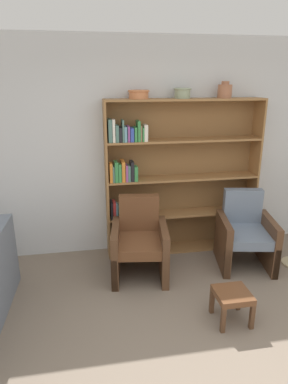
{
  "coord_description": "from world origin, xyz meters",
  "views": [
    {
      "loc": [
        -1.04,
        -1.96,
        2.25
      ],
      "look_at": [
        -0.36,
        1.87,
        0.95
      ],
      "focal_mm": 32.0,
      "sensor_mm": 36.0,
      "label": 1
    }
  ],
  "objects_px": {
    "bowl_copper": "(182,92)",
    "bookshelf": "(169,181)",
    "vase_tall": "(225,91)",
    "footstool": "(232,298)",
    "armchair_cushioned": "(245,234)",
    "bowl_cream": "(139,94)",
    "armchair_leather": "(140,242)"
  },
  "relations": [
    {
      "from": "bowl_cream",
      "to": "footstool",
      "type": "height_order",
      "value": "bowl_cream"
    },
    {
      "from": "bowl_copper",
      "to": "armchair_cushioned",
      "type": "relative_size",
      "value": 0.23
    },
    {
      "from": "vase_tall",
      "to": "armchair_leather",
      "type": "relative_size",
      "value": 0.22
    },
    {
      "from": "armchair_leather",
      "to": "vase_tall",
      "type": "bearing_deg",
      "value": -147.74
    },
    {
      "from": "bowl_copper",
      "to": "bookshelf",
      "type": "bearing_deg",
      "value": 170.39
    },
    {
      "from": "armchair_cushioned",
      "to": "bowl_cream",
      "type": "bearing_deg",
      "value": -11.56
    },
    {
      "from": "bowl_cream",
      "to": "armchair_cushioned",
      "type": "relative_size",
      "value": 0.28
    },
    {
      "from": "bookshelf",
      "to": "armchair_leather",
      "type": "relative_size",
      "value": 2.2
    },
    {
      "from": "bowl_copper",
      "to": "armchair_cushioned",
      "type": "bearing_deg",
      "value": -35.86
    },
    {
      "from": "bookshelf",
      "to": "armchair_cushioned",
      "type": "bearing_deg",
      "value": -32.39
    },
    {
      "from": "bookshelf",
      "to": "bowl_cream",
      "type": "xyz_separation_m",
      "value": [
        -0.4,
        -0.02,
        1.09
      ]
    },
    {
      "from": "armchair_leather",
      "to": "bowl_copper",
      "type": "bearing_deg",
      "value": -131.81
    },
    {
      "from": "bowl_cream",
      "to": "vase_tall",
      "type": "height_order",
      "value": "vase_tall"
    },
    {
      "from": "bookshelf",
      "to": "bowl_cream",
      "type": "height_order",
      "value": "bowl_cream"
    },
    {
      "from": "armchair_cushioned",
      "to": "footstool",
      "type": "distance_m",
      "value": 1.19
    },
    {
      "from": "armchair_leather",
      "to": "footstool",
      "type": "distance_m",
      "value": 1.26
    },
    {
      "from": "vase_tall",
      "to": "footstool",
      "type": "bearing_deg",
      "value": -105.3
    },
    {
      "from": "bowl_cream",
      "to": "bowl_copper",
      "type": "distance_m",
      "value": 0.53
    },
    {
      "from": "bookshelf",
      "to": "bowl_copper",
      "type": "distance_m",
      "value": 1.11
    },
    {
      "from": "bookshelf",
      "to": "vase_tall",
      "type": "bearing_deg",
      "value": -1.97
    },
    {
      "from": "vase_tall",
      "to": "armchair_cushioned",
      "type": "height_order",
      "value": "vase_tall"
    },
    {
      "from": "vase_tall",
      "to": "armchair_leather",
      "type": "distance_m",
      "value": 2.12
    },
    {
      "from": "vase_tall",
      "to": "footstool",
      "type": "relative_size",
      "value": 0.61
    },
    {
      "from": "bowl_cream",
      "to": "footstool",
      "type": "bearing_deg",
      "value": -66.98
    },
    {
      "from": "bowl_cream",
      "to": "vase_tall",
      "type": "distance_m",
      "value": 1.07
    },
    {
      "from": "bowl_copper",
      "to": "vase_tall",
      "type": "bearing_deg",
      "value": 0.0
    },
    {
      "from": "armchair_leather",
      "to": "footstool",
      "type": "relative_size",
      "value": 2.81
    },
    {
      "from": "bowl_cream",
      "to": "armchair_leather",
      "type": "height_order",
      "value": "bowl_cream"
    },
    {
      "from": "bowl_copper",
      "to": "bowl_cream",
      "type": "bearing_deg",
      "value": 180.0
    },
    {
      "from": "bowl_cream",
      "to": "armchair_leather",
      "type": "bearing_deg",
      "value": -98.97
    },
    {
      "from": "bowl_cream",
      "to": "footstool",
      "type": "relative_size",
      "value": 0.78
    },
    {
      "from": "bookshelf",
      "to": "bowl_copper",
      "type": "height_order",
      "value": "bowl_copper"
    }
  ]
}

